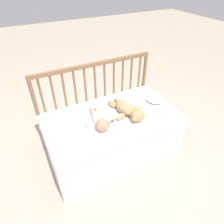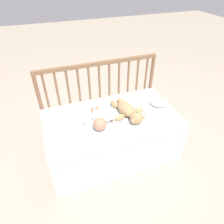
% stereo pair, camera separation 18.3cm
% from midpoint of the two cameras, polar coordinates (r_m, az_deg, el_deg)
% --- Properties ---
extents(ground_plane, '(12.00, 12.00, 0.00)m').
position_cam_midpoint_polar(ground_plane, '(2.17, 2.48, -10.86)').
color(ground_plane, tan).
extents(crib_mattress, '(1.25, 0.70, 0.45)m').
position_cam_midpoint_polar(crib_mattress, '(2.01, 2.64, -6.59)').
color(crib_mattress, silver).
rests_on(crib_mattress, ground_plane).
extents(crib_rail, '(1.25, 0.04, 0.85)m').
position_cam_midpoint_polar(crib_rail, '(2.07, -1.04, 7.76)').
color(crib_rail, brown).
rests_on(crib_rail, ground_plane).
extents(blanket, '(0.79, 0.52, 0.01)m').
position_cam_midpoint_polar(blanket, '(1.87, 3.03, -1.33)').
color(blanket, white).
rests_on(blanket, crib_mattress).
extents(teddy_bear, '(0.32, 0.44, 0.13)m').
position_cam_midpoint_polar(teddy_bear, '(1.87, 7.47, 0.20)').
color(teddy_bear, tan).
rests_on(teddy_bear, crib_mattress).
extents(baby, '(0.29, 0.38, 0.12)m').
position_cam_midpoint_polar(baby, '(1.76, -1.01, -2.25)').
color(baby, white).
rests_on(baby, crib_mattress).
extents(small_pillow, '(0.19, 0.18, 0.06)m').
position_cam_midpoint_polar(small_pillow, '(2.10, 15.86, 2.71)').
color(small_pillow, white).
rests_on(small_pillow, crib_mattress).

